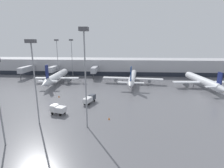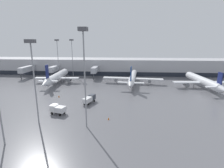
# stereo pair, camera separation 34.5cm
# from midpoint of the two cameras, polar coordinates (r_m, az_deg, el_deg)

# --- Properties ---
(ground_plane) EXTENTS (320.00, 320.00, 0.00)m
(ground_plane) POSITION_cam_midpoint_polar(r_m,az_deg,el_deg) (50.76, -18.33, -9.04)
(ground_plane) COLOR slate
(terminal_building) EXTENTS (160.00, 29.90, 9.00)m
(terminal_building) POSITION_cam_midpoint_polar(r_m,az_deg,el_deg) (107.71, -6.37, 5.85)
(terminal_building) COLOR #B2B2B7
(terminal_building) RESTS_ON ground_plane
(parked_jet_0) EXTENTS (20.52, 34.52, 10.03)m
(parked_jet_0) POSITION_cam_midpoint_polar(r_m,az_deg,el_deg) (85.86, -17.75, 2.24)
(parked_jet_0) COLOR silver
(parked_jet_0) RESTS_ON ground_plane
(parked_jet_1) EXTENTS (24.22, 34.52, 8.60)m
(parked_jet_1) POSITION_cam_midpoint_polar(r_m,az_deg,el_deg) (82.40, 27.31, 0.89)
(parked_jet_1) COLOR silver
(parked_jet_1) RESTS_ON ground_plane
(parked_jet_2) EXTENTS (27.59, 34.88, 9.57)m
(parked_jet_2) POSITION_cam_midpoint_polar(r_m,az_deg,el_deg) (80.96, 6.56, 2.12)
(parked_jet_2) COLOR white
(parked_jet_2) RESTS_ON ground_plane
(service_truck_0) EXTENTS (3.46, 5.94, 2.33)m
(service_truck_0) POSITION_cam_midpoint_polar(r_m,az_deg,el_deg) (55.81, -7.54, -4.82)
(service_truck_0) COLOR silver
(service_truck_0) RESTS_ON ground_plane
(service_truck_1) EXTENTS (4.42, 3.08, 2.49)m
(service_truck_1) POSITION_cam_midpoint_polar(r_m,az_deg,el_deg) (49.43, -17.41, -7.77)
(service_truck_1) COLOR silver
(service_truck_1) RESTS_ON ground_plane
(traffic_cone_0) EXTENTS (0.52, 0.52, 0.63)m
(traffic_cone_0) POSITION_cam_midpoint_polar(r_m,az_deg,el_deg) (64.19, -17.08, -3.87)
(traffic_cone_0) COLOR orange
(traffic_cone_0) RESTS_ON ground_plane
(traffic_cone_1) EXTENTS (0.39, 0.39, 0.63)m
(traffic_cone_1) POSITION_cam_midpoint_polar(r_m,az_deg,el_deg) (44.46, -1.19, -11.18)
(traffic_cone_1) COLOR orange
(traffic_cone_1) RESTS_ON ground_plane
(apron_light_mast_1) EXTENTS (1.80, 1.80, 19.49)m
(apron_light_mast_1) POSITION_cam_midpoint_polar(r_m,az_deg,el_deg) (42.41, -24.72, 7.38)
(apron_light_mast_1) COLOR gray
(apron_light_mast_1) RESTS_ON ground_plane
(apron_light_mast_3) EXTENTS (1.80, 1.80, 20.20)m
(apron_light_mast_3) POSITION_cam_midpoint_polar(r_m,az_deg,el_deg) (99.39, -17.64, 11.16)
(apron_light_mast_3) COLOR gray
(apron_light_mast_3) RESTS_ON ground_plane
(apron_light_mast_4) EXTENTS (1.80, 1.80, 21.86)m
(apron_light_mast_4) POSITION_cam_midpoint_polar(r_m,az_deg,el_deg) (37.11, -9.22, 10.17)
(apron_light_mast_4) COLOR gray
(apron_light_mast_4) RESTS_ON ground_plane
(apron_light_mast_5) EXTENTS (1.80, 1.80, 20.27)m
(apron_light_mast_5) POSITION_cam_midpoint_polar(r_m,az_deg,el_deg) (99.10, -13.19, 11.46)
(apron_light_mast_5) COLOR gray
(apron_light_mast_5) RESTS_ON ground_plane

